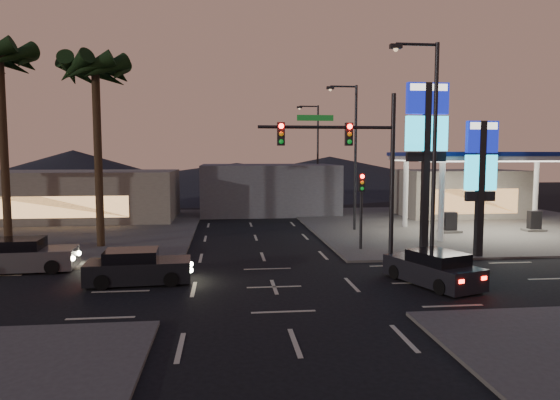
{
  "coord_description": "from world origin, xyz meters",
  "views": [
    {
      "loc": [
        -1.92,
        -19.55,
        5.31
      ],
      "look_at": [
        0.86,
        5.65,
        3.0
      ],
      "focal_mm": 32.0,
      "sensor_mm": 36.0,
      "label": 1
    }
  ],
  "objects": [
    {
      "name": "suv_station",
      "position": [
        6.52,
        -0.34,
        0.66
      ],
      "size": [
        3.09,
        4.56,
        1.41
      ],
      "color": "black",
      "rests_on": "ground"
    },
    {
      "name": "pylon_sign_short",
      "position": [
        11.0,
        4.5,
        4.66
      ],
      "size": [
        1.6,
        0.35,
        7.0
      ],
      "color": "black",
      "rests_on": "ground"
    },
    {
      "name": "pedestal_signal",
      "position": [
        5.5,
        6.98,
        2.92
      ],
      "size": [
        0.32,
        0.39,
        4.3
      ],
      "color": "black",
      "rests_on": "ground"
    },
    {
      "name": "streetlight_mid",
      "position": [
        6.79,
        14.0,
        5.72
      ],
      "size": [
        2.14,
        0.25,
        10.0
      ],
      "color": "black",
      "rests_on": "ground"
    },
    {
      "name": "building_far_mid",
      "position": [
        2.0,
        26.0,
        2.2
      ],
      "size": [
        12.0,
        9.0,
        4.4
      ],
      "primitive_type": "cube",
      "color": "#4C4C51",
      "rests_on": "ground"
    },
    {
      "name": "ground",
      "position": [
        0.0,
        0.0,
        0.0
      ],
      "size": [
        140.0,
        140.0,
        0.0
      ],
      "primitive_type": "plane",
      "color": "black",
      "rests_on": "ground"
    },
    {
      "name": "streetlight_far",
      "position": [
        6.79,
        28.0,
        5.72
      ],
      "size": [
        2.14,
        0.25,
        10.0
      ],
      "color": "black",
      "rests_on": "ground"
    },
    {
      "name": "pylon_sign_tall",
      "position": [
        8.5,
        5.5,
        6.39
      ],
      "size": [
        2.2,
        0.35,
        9.0
      ],
      "color": "black",
      "rests_on": "ground"
    },
    {
      "name": "hill_center",
      "position": [
        0.0,
        60.0,
        2.0
      ],
      "size": [
        60.0,
        60.0,
        4.0
      ],
      "primitive_type": "cone",
      "color": "black",
      "rests_on": "ground"
    },
    {
      "name": "building_far_west",
      "position": [
        -14.0,
        22.0,
        2.0
      ],
      "size": [
        16.0,
        8.0,
        4.0
      ],
      "primitive_type": "cube",
      "color": "#726B5B",
      "rests_on": "ground"
    },
    {
      "name": "palm_b",
      "position": [
        -14.0,
        9.5,
        9.97
      ],
      "size": [
        4.41,
        4.41,
        11.46
      ],
      "color": "black",
      "rests_on": "ground"
    },
    {
      "name": "car_lane_a_front",
      "position": [
        -5.57,
        1.24,
        0.65
      ],
      "size": [
        4.41,
        2.04,
        1.41
      ],
      "color": "black",
      "rests_on": "ground"
    },
    {
      "name": "convenience_store",
      "position": [
        18.0,
        21.0,
        2.0
      ],
      "size": [
        10.0,
        6.0,
        4.0
      ],
      "primitive_type": "cube",
      "color": "#726B5B",
      "rests_on": "ground"
    },
    {
      "name": "corner_lot_ne",
      "position": [
        16.0,
        16.0,
        0.06
      ],
      "size": [
        24.0,
        24.0,
        0.12
      ],
      "primitive_type": "cube",
      "color": "#47443F",
      "rests_on": "ground"
    },
    {
      "name": "gas_station",
      "position": [
        16.0,
        12.0,
        5.08
      ],
      "size": [
        12.2,
        8.2,
        5.47
      ],
      "color": "silver",
      "rests_on": "ground"
    },
    {
      "name": "traffic_signal_mast",
      "position": [
        3.76,
        1.99,
        5.23
      ],
      "size": [
        6.1,
        0.39,
        8.0
      ],
      "color": "black",
      "rests_on": "ground"
    },
    {
      "name": "corner_lot_nw",
      "position": [
        -16.0,
        16.0,
        0.06
      ],
      "size": [
        24.0,
        24.0,
        0.12
      ],
      "primitive_type": "cube",
      "color": "#47443F",
      "rests_on": "ground"
    },
    {
      "name": "hill_right",
      "position": [
        15.0,
        60.0,
        2.5
      ],
      "size": [
        50.0,
        50.0,
        5.0
      ],
      "primitive_type": "cone",
      "color": "black",
      "rests_on": "ground"
    },
    {
      "name": "streetlight_near",
      "position": [
        6.79,
        1.0,
        5.72
      ],
      "size": [
        2.14,
        0.25,
        10.0
      ],
      "color": "black",
      "rests_on": "ground"
    },
    {
      "name": "palm_a",
      "position": [
        -9.0,
        9.5,
        9.43
      ],
      "size": [
        4.41,
        4.41,
        10.86
      ],
      "color": "black",
      "rests_on": "ground"
    },
    {
      "name": "car_lane_b_front",
      "position": [
        -11.16,
        4.03,
        0.69
      ],
      "size": [
        4.7,
        2.19,
        1.5
      ],
      "color": "#4E4E50",
      "rests_on": "ground"
    },
    {
      "name": "hill_left",
      "position": [
        -25.0,
        60.0,
        3.0
      ],
      "size": [
        40.0,
        40.0,
        6.0
      ],
      "primitive_type": "cone",
      "color": "black",
      "rests_on": "ground"
    }
  ]
}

